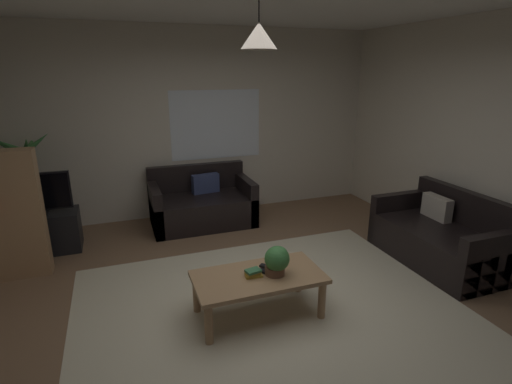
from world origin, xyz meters
name	(u,v)px	position (x,y,z in m)	size (l,w,h in m)	color
floor	(267,305)	(0.00, 0.00, -0.01)	(5.49, 5.55, 0.02)	brown
rug	(274,315)	(0.00, -0.20, 0.00)	(3.57, 3.05, 0.01)	beige
wall_back	(199,124)	(0.00, 2.80, 1.39)	(5.61, 0.06, 2.78)	beige
wall_right	(503,144)	(2.78, 0.00, 1.39)	(0.06, 5.55, 2.78)	beige
window_pane	(216,125)	(0.25, 2.77, 1.37)	(1.39, 0.01, 1.03)	white
couch_under_window	(202,205)	(-0.12, 2.28, 0.27)	(1.44, 0.86, 0.82)	black
couch_right_side	(441,239)	(2.26, 0.15, 0.27)	(0.86, 1.53, 0.82)	black
coffee_table	(258,281)	(-0.13, -0.13, 0.35)	(1.17, 0.61, 0.41)	#A87F56
book_on_table_0	(254,275)	(-0.18, -0.14, 0.42)	(0.15, 0.09, 0.02)	gold
book_on_table_1	(253,273)	(-0.19, -0.14, 0.44)	(0.13, 0.09, 0.03)	gold
book_on_table_2	(253,271)	(-0.19, -0.14, 0.47)	(0.13, 0.09, 0.02)	#387247
remote_on_table_0	(267,273)	(-0.05, -0.13, 0.42)	(0.05, 0.16, 0.02)	black
remote_on_table_1	(268,267)	(-0.01, -0.04, 0.42)	(0.05, 0.16, 0.02)	black
potted_plant_on_table	(277,259)	(0.03, -0.18, 0.56)	(0.23, 0.23, 0.28)	brown
tv_stand	(41,233)	(-2.20, 2.02, 0.25)	(0.90, 0.44, 0.50)	black
tv	(34,194)	(-2.20, 2.00, 0.76)	(0.82, 0.16, 0.51)	black
potted_palm_corner	(32,195)	(-2.33, 2.56, 0.60)	(0.80, 0.70, 1.44)	brown
bookshelf_corner	(6,216)	(-2.38, 1.44, 0.71)	(0.70, 0.31, 1.40)	#A87F56
pendant_lamp	(259,36)	(-0.13, -0.13, 2.42)	(0.28, 0.28, 0.46)	black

